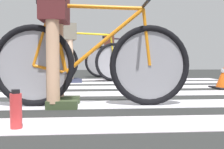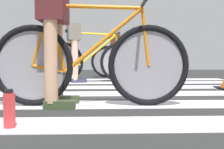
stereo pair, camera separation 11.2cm
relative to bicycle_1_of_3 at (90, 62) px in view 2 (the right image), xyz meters
name	(u,v)px [view 2 (the right image)]	position (x,y,z in m)	size (l,w,h in m)	color
ground	(82,91)	(-0.16, 1.19, -0.40)	(18.00, 14.00, 0.02)	#282928
crosswalk_markings	(81,90)	(-0.17, 1.20, -0.38)	(5.47, 4.23, 0.00)	silver
bicycle_1_of_3	(90,62)	(0.00, 0.00, 0.00)	(1.74, 0.52, 0.93)	black
cyclist_1_of_3	(54,31)	(-0.31, 0.01, 0.27)	(0.32, 0.42, 1.01)	tan
bicycle_2_of_3	(92,61)	(-0.08, 2.56, 0.00)	(1.71, 0.56, 0.93)	black
cyclist_2_of_3	(74,45)	(-0.39, 2.50, 0.28)	(0.38, 0.45, 1.03)	beige
bicycle_3_of_3	(129,60)	(0.73, 3.78, 0.00)	(1.74, 0.52, 0.93)	black
cyclist_3_of_3	(116,50)	(0.42, 3.80, 0.24)	(0.33, 0.42, 0.97)	#A87A5B
water_bottle	(9,110)	(-0.45, -0.77, -0.27)	(0.07, 0.07, 0.24)	red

